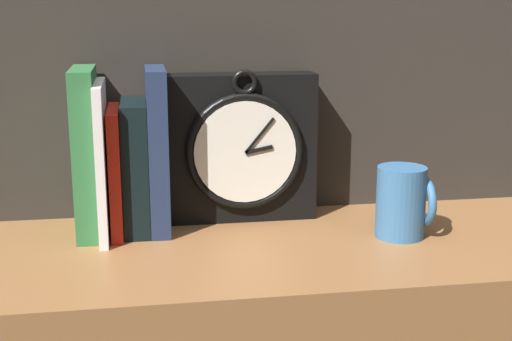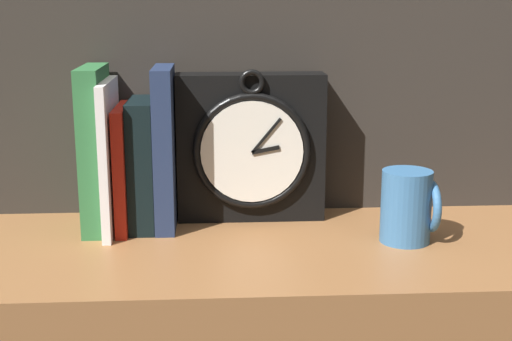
# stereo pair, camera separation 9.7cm
# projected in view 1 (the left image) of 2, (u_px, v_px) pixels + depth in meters

# --- Properties ---
(clock) EXTENTS (0.23, 0.07, 0.24)m
(clock) POSITION_uv_depth(u_px,v_px,m) (242.00, 148.00, 1.10)
(clock) COLOR black
(clock) RESTS_ON bookshelf
(book_slot0_green) EXTENTS (0.03, 0.13, 0.24)m
(book_slot0_green) POSITION_uv_depth(u_px,v_px,m) (86.00, 152.00, 1.03)
(book_slot0_green) COLOR #2D6C39
(book_slot0_green) RESTS_ON bookshelf
(book_slot1_white) EXTENTS (0.01, 0.15, 0.22)m
(book_slot1_white) POSITION_uv_depth(u_px,v_px,m) (102.00, 160.00, 1.03)
(book_slot1_white) COLOR white
(book_slot1_white) RESTS_ON bookshelf
(book_slot2_red) EXTENTS (0.02, 0.13, 0.18)m
(book_slot2_red) POSITION_uv_depth(u_px,v_px,m) (116.00, 171.00, 1.04)
(book_slot2_red) COLOR red
(book_slot2_red) RESTS_ON bookshelf
(book_slot3_black) EXTENTS (0.04, 0.12, 0.19)m
(book_slot3_black) POSITION_uv_depth(u_px,v_px,m) (135.00, 167.00, 1.05)
(book_slot3_black) COLOR black
(book_slot3_black) RESTS_ON bookshelf
(book_slot4_navy) EXTENTS (0.03, 0.12, 0.24)m
(book_slot4_navy) POSITION_uv_depth(u_px,v_px,m) (158.00, 150.00, 1.05)
(book_slot4_navy) COLOR #1F2C4D
(book_slot4_navy) RESTS_ON bookshelf
(mug) EXTENTS (0.08, 0.07, 0.10)m
(mug) POSITION_uv_depth(u_px,v_px,m) (403.00, 202.00, 1.03)
(mug) COLOR teal
(mug) RESTS_ON bookshelf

